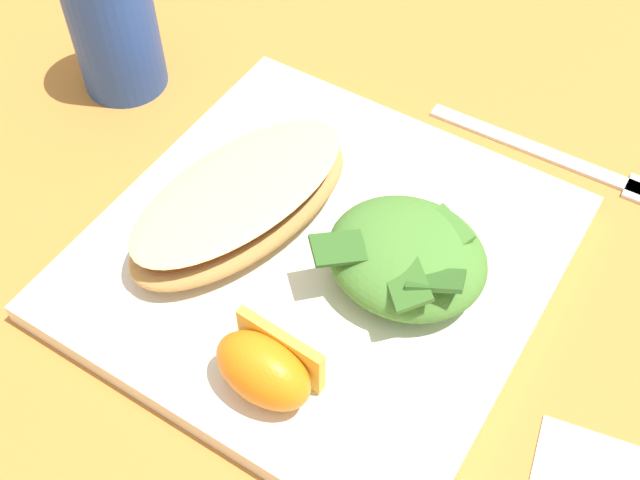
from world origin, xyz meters
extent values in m
plane|color=#C67A33|center=(0.00, 0.00, 0.00)|extent=(3.00, 3.00, 0.00)
cube|color=white|center=(0.00, 0.00, 0.01)|extent=(0.28, 0.28, 0.02)
ellipsoid|color=tan|center=(-0.06, -0.01, 0.03)|extent=(0.12, 0.18, 0.03)
ellipsoid|color=brown|center=(-0.06, -0.01, 0.04)|extent=(0.10, 0.17, 0.01)
ellipsoid|color=#EAD184|center=(-0.06, -0.01, 0.05)|extent=(0.11, 0.18, 0.01)
ellipsoid|color=#4C8433|center=(0.06, 0.01, 0.04)|extent=(0.10, 0.09, 0.04)
cube|color=#4C8433|center=(0.07, 0.03, 0.05)|extent=(0.04, 0.03, 0.01)
cube|color=#336023|center=(0.08, -0.01, 0.05)|extent=(0.04, 0.03, 0.02)
cube|color=#3D7028|center=(0.07, -0.02, 0.05)|extent=(0.04, 0.04, 0.01)
cube|color=#336023|center=(0.02, -0.02, 0.05)|extent=(0.04, 0.04, 0.01)
cube|color=#4C8433|center=(0.04, 0.01, 0.04)|extent=(0.03, 0.02, 0.01)
cube|color=#4C8433|center=(0.06, -0.01, 0.04)|extent=(0.03, 0.04, 0.02)
ellipsoid|color=orange|center=(0.03, -0.10, 0.04)|extent=(0.06, 0.04, 0.04)
cube|color=gold|center=(0.03, -0.08, 0.04)|extent=(0.06, 0.01, 0.03)
cube|color=silver|center=(0.08, 0.17, 0.00)|extent=(0.17, 0.02, 0.01)
cylinder|color=#284CA3|center=(-0.23, 0.07, 0.05)|extent=(0.07, 0.07, 0.10)
camera|label=1|loc=(0.16, -0.26, 0.42)|focal=44.37mm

